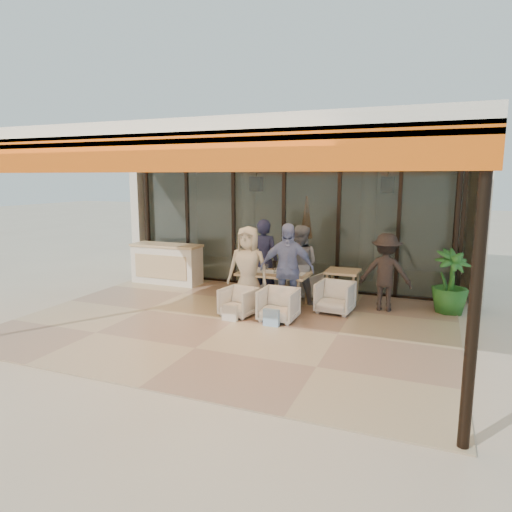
{
  "coord_description": "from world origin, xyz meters",
  "views": [
    {
      "loc": [
        3.49,
        -7.61,
        2.74
      ],
      "look_at": [
        0.1,
        0.9,
        1.15
      ],
      "focal_mm": 32.0,
      "sensor_mm": 36.0,
      "label": 1
    }
  ],
  "objects_px": {
    "potted_palm": "(450,282)",
    "chair_near_left": "(238,301)",
    "standing_woman": "(385,273)",
    "diner_cream": "(248,268)",
    "side_chair": "(335,296)",
    "host_counter": "(167,264)",
    "dining_table": "(274,275)",
    "chair_near_right": "(278,303)",
    "chair_far_left": "(271,282)",
    "diner_navy": "(263,259)",
    "diner_periwinkle": "(287,269)",
    "chair_far_right": "(305,284)",
    "diner_grey": "(299,264)",
    "side_table": "(343,275)"
  },
  "relations": [
    {
      "from": "diner_periwinkle",
      "to": "diner_navy",
      "type": "bearing_deg",
      "value": 122.25
    },
    {
      "from": "standing_woman",
      "to": "diner_cream",
      "type": "bearing_deg",
      "value": 18.07
    },
    {
      "from": "dining_table",
      "to": "diner_cream",
      "type": "bearing_deg",
      "value": -132.26
    },
    {
      "from": "chair_near_left",
      "to": "chair_near_right",
      "type": "relative_size",
      "value": 0.91
    },
    {
      "from": "diner_navy",
      "to": "diner_periwinkle",
      "type": "distance_m",
      "value": 1.23
    },
    {
      "from": "chair_near_right",
      "to": "diner_navy",
      "type": "relative_size",
      "value": 0.39
    },
    {
      "from": "chair_near_right",
      "to": "diner_grey",
      "type": "xyz_separation_m",
      "value": [
        0.0,
        1.4,
        0.51
      ]
    },
    {
      "from": "diner_navy",
      "to": "potted_palm",
      "type": "distance_m",
      "value": 3.92
    },
    {
      "from": "dining_table",
      "to": "side_chair",
      "type": "height_order",
      "value": "dining_table"
    },
    {
      "from": "chair_far_right",
      "to": "chair_near_left",
      "type": "distance_m",
      "value": 2.08
    },
    {
      "from": "host_counter",
      "to": "standing_woman",
      "type": "distance_m",
      "value": 5.54
    },
    {
      "from": "dining_table",
      "to": "chair_far_left",
      "type": "distance_m",
      "value": 1.1
    },
    {
      "from": "chair_near_right",
      "to": "chair_far_left",
      "type": "bearing_deg",
      "value": 114.23
    },
    {
      "from": "chair_far_left",
      "to": "diner_grey",
      "type": "bearing_deg",
      "value": 153.78
    },
    {
      "from": "dining_table",
      "to": "chair_near_right",
      "type": "distance_m",
      "value": 1.1
    },
    {
      "from": "chair_near_left",
      "to": "standing_woman",
      "type": "height_order",
      "value": "standing_woman"
    },
    {
      "from": "chair_near_right",
      "to": "side_table",
      "type": "xyz_separation_m",
      "value": [
        0.9,
        1.68,
        0.28
      ]
    },
    {
      "from": "chair_far_right",
      "to": "potted_palm",
      "type": "xyz_separation_m",
      "value": [
        3.05,
        -0.14,
        0.33
      ]
    },
    {
      "from": "diner_grey",
      "to": "chair_far_left",
      "type": "bearing_deg",
      "value": -33.81
    },
    {
      "from": "chair_near_left",
      "to": "side_chair",
      "type": "distance_m",
      "value": 1.97
    },
    {
      "from": "diner_grey",
      "to": "standing_woman",
      "type": "height_order",
      "value": "diner_grey"
    },
    {
      "from": "diner_periwinkle",
      "to": "potted_palm",
      "type": "relative_size",
      "value": 1.42
    },
    {
      "from": "diner_periwinkle",
      "to": "side_chair",
      "type": "bearing_deg",
      "value": 14.71
    },
    {
      "from": "diner_cream",
      "to": "chair_far_left",
      "type": "bearing_deg",
      "value": 85.73
    },
    {
      "from": "dining_table",
      "to": "chair_far_left",
      "type": "xyz_separation_m",
      "value": [
        -0.41,
        0.94,
        -0.39
      ]
    },
    {
      "from": "diner_navy",
      "to": "potted_palm",
      "type": "relative_size",
      "value": 1.4
    },
    {
      "from": "diner_navy",
      "to": "diner_cream",
      "type": "xyz_separation_m",
      "value": [
        0.0,
        -0.9,
        -0.04
      ]
    },
    {
      "from": "diner_periwinkle",
      "to": "side_table",
      "type": "distance_m",
      "value": 1.51
    },
    {
      "from": "host_counter",
      "to": "dining_table",
      "type": "bearing_deg",
      "value": -16.02
    },
    {
      "from": "potted_palm",
      "to": "diner_grey",
      "type": "bearing_deg",
      "value": -173.36
    },
    {
      "from": "chair_far_left",
      "to": "diner_periwinkle",
      "type": "bearing_deg",
      "value": 125.5
    },
    {
      "from": "potted_palm",
      "to": "host_counter",
      "type": "bearing_deg",
      "value": 178.79
    },
    {
      "from": "chair_far_left",
      "to": "potted_palm",
      "type": "bearing_deg",
      "value": -177.59
    },
    {
      "from": "chair_far_right",
      "to": "potted_palm",
      "type": "height_order",
      "value": "potted_palm"
    },
    {
      "from": "chair_far_right",
      "to": "chair_near_left",
      "type": "height_order",
      "value": "chair_far_right"
    },
    {
      "from": "host_counter",
      "to": "chair_near_right",
      "type": "bearing_deg",
      "value": -27.12
    },
    {
      "from": "dining_table",
      "to": "chair_near_right",
      "type": "relative_size",
      "value": 2.12
    },
    {
      "from": "chair_far_right",
      "to": "diner_grey",
      "type": "bearing_deg",
      "value": 104.69
    },
    {
      "from": "chair_far_right",
      "to": "side_chair",
      "type": "xyz_separation_m",
      "value": [
        0.9,
        -0.97,
        0.04
      ]
    },
    {
      "from": "side_table",
      "to": "diner_periwinkle",
      "type": "bearing_deg",
      "value": -127.29
    },
    {
      "from": "chair_near_right",
      "to": "diner_cream",
      "type": "relative_size",
      "value": 0.4
    },
    {
      "from": "side_chair",
      "to": "host_counter",
      "type": "bearing_deg",
      "value": 172.71
    },
    {
      "from": "host_counter",
      "to": "chair_near_left",
      "type": "relative_size",
      "value": 2.89
    },
    {
      "from": "diner_periwinkle",
      "to": "side_chair",
      "type": "relative_size",
      "value": 2.57
    },
    {
      "from": "diner_periwinkle",
      "to": "potted_palm",
      "type": "distance_m",
      "value": 3.31
    },
    {
      "from": "standing_woman",
      "to": "side_table",
      "type": "bearing_deg",
      "value": -15.63
    },
    {
      "from": "host_counter",
      "to": "dining_table",
      "type": "distance_m",
      "value": 3.42
    },
    {
      "from": "potted_palm",
      "to": "chair_near_left",
      "type": "bearing_deg",
      "value": -155.73
    },
    {
      "from": "side_chair",
      "to": "diner_navy",
      "type": "bearing_deg",
      "value": 169.39
    },
    {
      "from": "diner_cream",
      "to": "diner_grey",
      "type": "bearing_deg",
      "value": 42.71
    }
  ]
}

